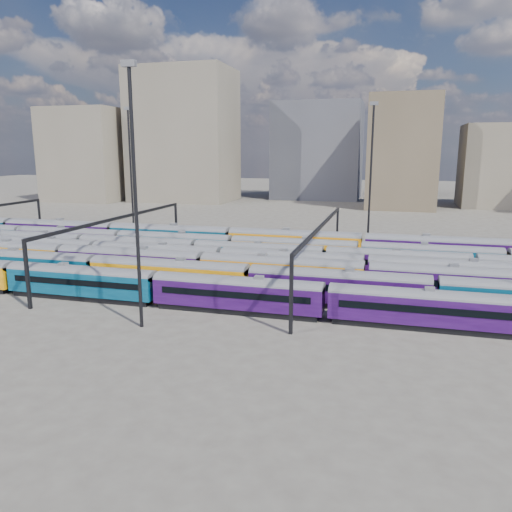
% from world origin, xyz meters
% --- Properties ---
extents(ground, '(500.00, 500.00, 0.00)m').
position_xyz_m(ground, '(0.00, 0.00, 0.00)').
color(ground, '#47423C').
rests_on(ground, ground).
extents(rake_0, '(136.42, 2.85, 4.79)m').
position_xyz_m(rake_0, '(22.56, -15.00, 2.52)').
color(rake_0, black).
rests_on(rake_0, ground).
extents(rake_1, '(145.92, 3.05, 5.13)m').
position_xyz_m(rake_1, '(13.41, -10.00, 2.70)').
color(rake_1, black).
rests_on(rake_1, ground).
extents(rake_2, '(127.53, 3.11, 5.24)m').
position_xyz_m(rake_2, '(-5.01, -5.00, 2.75)').
color(rake_2, black).
rests_on(rake_2, ground).
extents(rake_3, '(100.21, 2.94, 4.94)m').
position_xyz_m(rake_3, '(5.92, 0.00, 2.59)').
color(rake_3, black).
rests_on(rake_3, ground).
extents(rake_4, '(119.09, 2.91, 4.89)m').
position_xyz_m(rake_4, '(-10.02, 5.00, 2.57)').
color(rake_4, black).
rests_on(rake_4, ground).
extents(rake_5, '(120.92, 2.95, 4.96)m').
position_xyz_m(rake_5, '(-5.75, 10.00, 2.61)').
color(rake_5, black).
rests_on(rake_5, ground).
extents(rake_6, '(134.73, 3.28, 5.54)m').
position_xyz_m(rake_6, '(-7.76, 15.00, 2.91)').
color(rake_6, black).
rests_on(rake_6, ground).
extents(gantry_1, '(0.35, 40.35, 8.03)m').
position_xyz_m(gantry_1, '(-20.00, 0.00, 6.79)').
color(gantry_1, black).
rests_on(gantry_1, ground).
extents(gantry_2, '(0.35, 40.35, 8.03)m').
position_xyz_m(gantry_2, '(10.00, 0.00, 6.79)').
color(gantry_2, black).
rests_on(gantry_2, ground).
extents(mast_1, '(1.40, 0.50, 25.60)m').
position_xyz_m(mast_1, '(-30.00, 22.00, 13.97)').
color(mast_1, black).
rests_on(mast_1, ground).
extents(mast_2, '(1.40, 0.50, 25.60)m').
position_xyz_m(mast_2, '(-5.00, -22.00, 13.97)').
color(mast_2, black).
rests_on(mast_2, ground).
extents(mast_3, '(1.40, 0.50, 25.60)m').
position_xyz_m(mast_3, '(15.00, 24.00, 13.97)').
color(mast_3, black).
rests_on(mast_3, ground).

